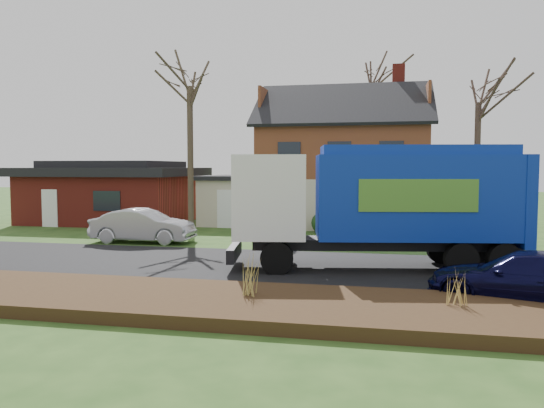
# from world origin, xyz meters

# --- Properties ---
(ground) EXTENTS (120.00, 120.00, 0.00)m
(ground) POSITION_xyz_m (0.00, 0.00, 0.00)
(ground) COLOR #254416
(ground) RESTS_ON ground
(road) EXTENTS (80.00, 7.00, 0.02)m
(road) POSITION_xyz_m (0.00, 0.00, 0.01)
(road) COLOR black
(road) RESTS_ON ground
(mulch_verge) EXTENTS (80.00, 3.50, 0.30)m
(mulch_verge) POSITION_xyz_m (0.00, -5.30, 0.15)
(mulch_verge) COLOR black
(mulch_verge) RESTS_ON ground
(main_house) EXTENTS (12.95, 8.95, 9.26)m
(main_house) POSITION_xyz_m (1.49, 13.91, 4.03)
(main_house) COLOR beige
(main_house) RESTS_ON ground
(ranch_house) EXTENTS (9.80, 8.20, 3.70)m
(ranch_house) POSITION_xyz_m (-12.00, 13.00, 1.81)
(ranch_house) COLOR maroon
(ranch_house) RESTS_ON ground
(garbage_truck) EXTENTS (9.68, 4.04, 4.03)m
(garbage_truck) POSITION_xyz_m (4.21, 0.54, 2.32)
(garbage_truck) COLOR black
(garbage_truck) RESTS_ON ground
(silver_sedan) EXTENTS (4.57, 1.74, 1.49)m
(silver_sedan) POSITION_xyz_m (-6.16, 4.57, 0.74)
(silver_sedan) COLOR #AAADB2
(silver_sedan) RESTS_ON ground
(navy_wagon) EXTENTS (4.87, 3.12, 1.31)m
(navy_wagon) POSITION_xyz_m (7.60, -3.40, 0.66)
(navy_wagon) COLOR black
(navy_wagon) RESTS_ON ground
(tree_front_west) EXTENTS (3.50, 3.50, 10.40)m
(tree_front_west) POSITION_xyz_m (-5.58, 9.01, 8.57)
(tree_front_west) COLOR #47392A
(tree_front_west) RESTS_ON ground
(tree_front_east) EXTENTS (3.31, 3.31, 9.18)m
(tree_front_east) POSITION_xyz_m (8.62, 9.98, 7.46)
(tree_front_east) COLOR #433128
(tree_front_east) RESTS_ON ground
(tree_back) EXTENTS (4.03, 4.03, 12.77)m
(tree_back) POSITION_xyz_m (3.28, 22.07, 10.64)
(tree_back) COLOR #402F26
(tree_back) RESTS_ON ground
(grass_clump_mid) EXTENTS (0.35, 0.29, 0.98)m
(grass_clump_mid) POSITION_xyz_m (1.19, -5.01, 0.79)
(grass_clump_mid) COLOR #A39148
(grass_clump_mid) RESTS_ON mulch_verge
(grass_clump_east) EXTENTS (0.32, 0.26, 0.80)m
(grass_clump_east) POSITION_xyz_m (5.85, -4.99, 0.70)
(grass_clump_east) COLOR tan
(grass_clump_east) RESTS_ON mulch_verge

